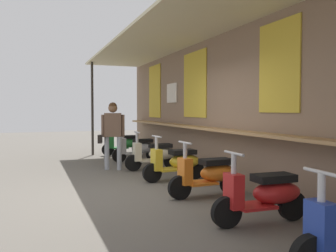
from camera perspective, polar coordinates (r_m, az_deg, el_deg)
name	(u,v)px	position (r m, az deg, el deg)	size (l,w,h in m)	color
ground_plane	(139,192)	(6.73, -4.62, -10.34)	(38.61, 38.61, 0.00)	#605B54
market_stall_facade	(230,95)	(7.31, 9.74, 4.84)	(13.79, 2.18, 3.25)	#7F6651
scooter_green	(126,143)	(12.07, -6.66, -2.72)	(0.48, 1.40, 0.97)	#237533
scooter_silver	(139,148)	(10.54, -4.58, -3.49)	(0.46, 1.40, 0.97)	#B2B5BA
scooter_cream	(156,154)	(9.08, -1.91, -4.46)	(0.46, 1.40, 0.97)	beige
scooter_yellow	(178,162)	(7.74, 1.51, -5.70)	(0.49, 1.40, 0.97)	gold
scooter_orange	(210,174)	(6.39, 6.62, -7.49)	(0.47, 1.40, 0.97)	orange
scooter_red	(266,194)	(5.04, 15.08, -10.29)	(0.46, 1.40, 0.97)	red
shopper_with_handbag	(112,129)	(9.15, -8.72, -0.43)	(0.35, 0.67, 1.68)	#999EA8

